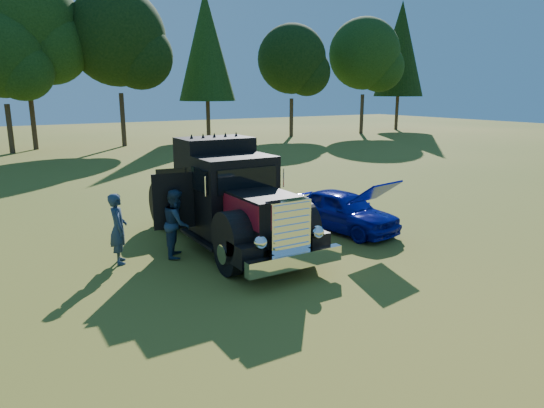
{
  "coord_description": "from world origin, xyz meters",
  "views": [
    {
      "loc": [
        -6.1,
        -9.28,
        4.3
      ],
      "look_at": [
        0.29,
        1.21,
        1.43
      ],
      "focal_mm": 32.0,
      "sensor_mm": 36.0,
      "label": 1
    }
  ],
  "objects_px": {
    "hotrod_coupe": "(343,210)",
    "spectator_near": "(118,229)",
    "diamond_t_truck": "(229,202)",
    "spectator_far": "(177,223)"
  },
  "relations": [
    {
      "from": "hotrod_coupe",
      "to": "spectator_near",
      "type": "relative_size",
      "value": 2.32
    },
    {
      "from": "diamond_t_truck",
      "to": "hotrod_coupe",
      "type": "bearing_deg",
      "value": -7.62
    },
    {
      "from": "hotrod_coupe",
      "to": "spectator_near",
      "type": "bearing_deg",
      "value": 174.45
    },
    {
      "from": "diamond_t_truck",
      "to": "hotrod_coupe",
      "type": "xyz_separation_m",
      "value": [
        3.72,
        -0.5,
        -0.63
      ]
    },
    {
      "from": "spectator_near",
      "to": "spectator_far",
      "type": "distance_m",
      "value": 1.48
    },
    {
      "from": "spectator_near",
      "to": "diamond_t_truck",
      "type": "bearing_deg",
      "value": -82.64
    },
    {
      "from": "hotrod_coupe",
      "to": "spectator_near",
      "type": "height_order",
      "value": "hotrod_coupe"
    },
    {
      "from": "spectator_near",
      "to": "hotrod_coupe",
      "type": "bearing_deg",
      "value": -85.19
    },
    {
      "from": "hotrod_coupe",
      "to": "spectator_near",
      "type": "distance_m",
      "value": 6.8
    },
    {
      "from": "spectator_far",
      "to": "hotrod_coupe",
      "type": "bearing_deg",
      "value": -68.06
    }
  ]
}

